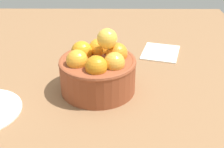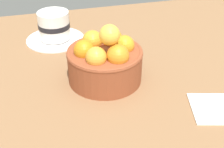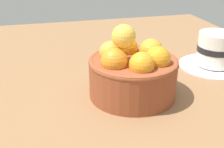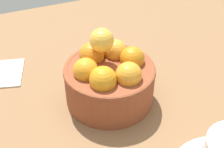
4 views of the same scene
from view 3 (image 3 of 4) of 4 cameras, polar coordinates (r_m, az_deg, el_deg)
ground_plane at (r=52.96cm, az=3.91°, el=-6.08°), size 111.24×82.71×4.26cm
terracotta_bowl at (r=49.84cm, az=4.09°, el=0.66°), size 15.24×15.24×12.98cm
coffee_cup at (r=66.15cm, az=19.64°, el=4.05°), size 14.93×14.93×7.56cm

